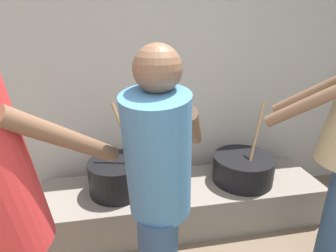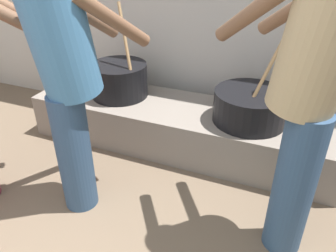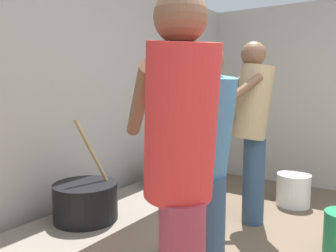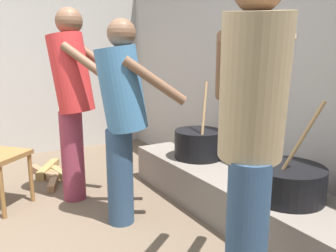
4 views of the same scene
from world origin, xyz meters
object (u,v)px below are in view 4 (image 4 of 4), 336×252
(cooking_pot_secondary, at_px, (198,144))
(cooking_pot_main, at_px, (286,182))
(cook_in_blue_shirt, at_px, (123,112))
(cook_in_tan_shirt, at_px, (252,126))
(cook_in_red_shirt, at_px, (73,94))

(cooking_pot_secondary, bearing_deg, cooking_pot_main, -1.86)
(cook_in_blue_shirt, bearing_deg, cook_in_tan_shirt, 6.89)
(cook_in_blue_shirt, xyz_separation_m, cook_in_red_shirt, (-0.62, -0.20, 0.09))
(cook_in_blue_shirt, bearing_deg, cook_in_red_shirt, -162.23)
(cooking_pot_main, distance_m, cook_in_blue_shirt, 1.24)
(cooking_pot_secondary, bearing_deg, cook_in_tan_shirt, -27.27)
(cook_in_red_shirt, bearing_deg, cook_in_tan_shirt, 10.76)
(cooking_pot_secondary, xyz_separation_m, cook_in_red_shirt, (-0.41, -1.04, 0.49))
(cook_in_blue_shirt, relative_size, cook_in_red_shirt, 0.92)
(cooking_pot_secondary, distance_m, cook_in_blue_shirt, 0.96)
(cooking_pot_secondary, relative_size, cook_in_blue_shirt, 0.47)
(cooking_pot_secondary, bearing_deg, cook_in_red_shirt, -111.57)
(cook_in_blue_shirt, bearing_deg, cooking_pot_main, 43.90)
(cooking_pot_main, relative_size, cook_in_blue_shirt, 0.44)
(cooking_pot_secondary, height_order, cook_in_tan_shirt, cook_in_tan_shirt)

